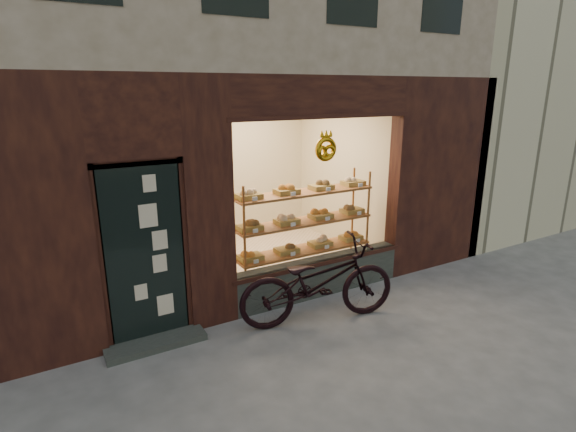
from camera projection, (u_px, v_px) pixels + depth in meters
ground at (396, 380)px, 4.68m from camera, size 90.00×90.00×0.00m
neighbor_right at (526, 30)px, 12.63m from camera, size 12.00×7.00×9.00m
display_shelf at (304, 231)px, 6.78m from camera, size 2.20×0.45×1.70m
bicycle at (318, 282)px, 5.74m from camera, size 2.18×1.16×1.09m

